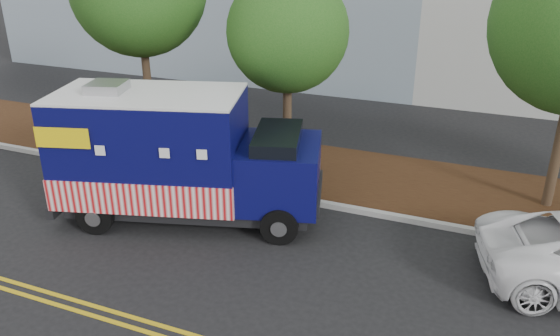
% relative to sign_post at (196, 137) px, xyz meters
% --- Properties ---
extents(ground, '(120.00, 120.00, 0.00)m').
position_rel_sign_post_xyz_m(ground, '(2.84, -2.03, -1.20)').
color(ground, black).
rests_on(ground, ground).
extents(curb, '(120.00, 0.18, 0.15)m').
position_rel_sign_post_xyz_m(curb, '(2.84, -0.63, -1.12)').
color(curb, '#9E9E99').
rests_on(curb, ground).
extents(mulch_strip, '(120.00, 4.00, 0.15)m').
position_rel_sign_post_xyz_m(mulch_strip, '(2.84, 1.47, -1.12)').
color(mulch_strip, black).
rests_on(mulch_strip, ground).
extents(centerline_near, '(120.00, 0.10, 0.01)m').
position_rel_sign_post_xyz_m(centerline_near, '(2.84, -6.48, -1.19)').
color(centerline_near, gold).
rests_on(centerline_near, ground).
extents(centerline_far, '(120.00, 0.10, 0.01)m').
position_rel_sign_post_xyz_m(centerline_far, '(2.84, -6.73, -1.19)').
color(centerline_far, gold).
rests_on(centerline_far, ground).
extents(tree_b, '(3.42, 3.42, 6.02)m').
position_rel_sign_post_xyz_m(tree_b, '(2.52, 1.08, 3.09)').
color(tree_b, '#38281C').
rests_on(tree_b, ground).
extents(sign_post, '(0.06, 0.06, 2.40)m').
position_rel_sign_post_xyz_m(sign_post, '(0.00, 0.00, 0.00)').
color(sign_post, '#473828').
rests_on(sign_post, ground).
extents(food_truck, '(7.06, 4.15, 3.52)m').
position_rel_sign_post_xyz_m(food_truck, '(0.92, -2.53, 0.39)').
color(food_truck, black).
rests_on(food_truck, ground).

